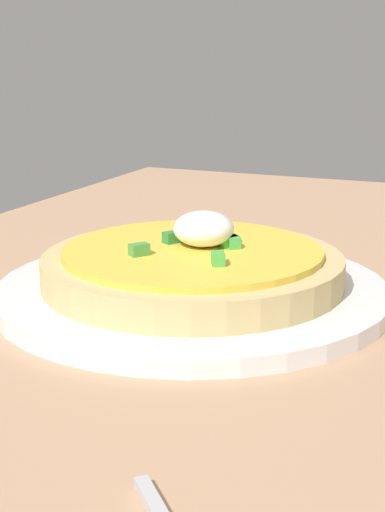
% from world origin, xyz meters
% --- Properties ---
extents(dining_table, '(1.22, 0.66, 0.03)m').
position_xyz_m(dining_table, '(0.00, 0.00, 0.01)').
color(dining_table, tan).
rests_on(dining_table, ground).
extents(plate, '(0.27, 0.27, 0.01)m').
position_xyz_m(plate, '(-0.07, -0.03, 0.03)').
color(plate, white).
rests_on(plate, dining_table).
extents(pizza, '(0.21, 0.21, 0.05)m').
position_xyz_m(pizza, '(-0.07, -0.03, 0.05)').
color(pizza, tan).
rests_on(pizza, plate).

